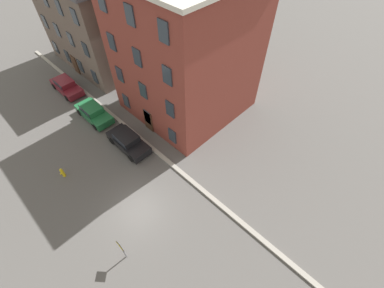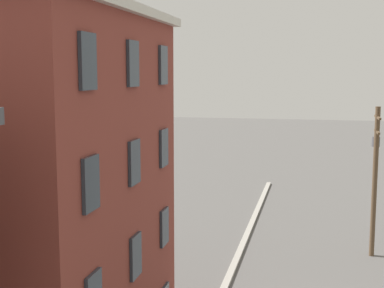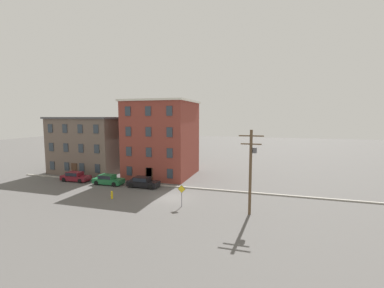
% 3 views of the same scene
% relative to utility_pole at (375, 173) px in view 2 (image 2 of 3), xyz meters
% --- Properties ---
extents(utility_pole, '(2.40, 0.44, 8.52)m').
position_rel_utility_pole_xyz_m(utility_pole, '(0.00, 0.00, 0.00)').
color(utility_pole, brown).
rests_on(utility_pole, ground_plane).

